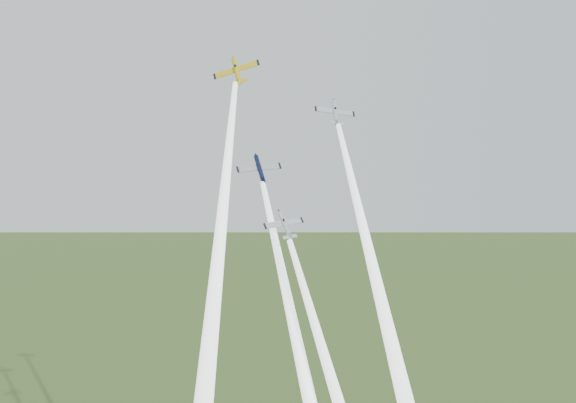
{
  "coord_description": "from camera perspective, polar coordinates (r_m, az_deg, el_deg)",
  "views": [
    {
      "loc": [
        -15.4,
        -129.11,
        99.0
      ],
      "look_at": [
        0.0,
        -6.0,
        92.0
      ],
      "focal_mm": 45.0,
      "sensor_mm": 36.0,
      "label": 1
    }
  ],
  "objects": [
    {
      "name": "plane_navy",
      "position": [
        130.89,
        -2.24,
        2.56
      ],
      "size": [
        9.61,
        7.59,
        7.68
      ],
      "primitive_type": null,
      "rotation": [
        0.85,
        -0.08,
        0.16
      ],
      "color": "#0B1334"
    },
    {
      "name": "smoke_trail_navy",
      "position": [
        111.55,
        0.84,
        -11.6
      ],
      "size": [
        9.99,
        45.51,
        51.07
      ],
      "primitive_type": null,
      "rotation": [
        -0.72,
        0.0,
        0.16
      ],
      "color": "white"
    },
    {
      "name": "smoke_trail_yellow",
      "position": [
        106.26,
        -5.42,
        -3.08
      ],
      "size": [
        10.08,
        46.67,
        52.39
      ],
      "primitive_type": null,
      "rotation": [
        -0.72,
        0.0,
        -0.16
      ],
      "color": "white"
    },
    {
      "name": "plane_yellow",
      "position": [
        130.95,
        -4.09,
        10.26
      ],
      "size": [
        9.51,
        8.12,
        9.51
      ],
      "primitive_type": null,
      "rotation": [
        0.85,
        -0.3,
        -0.16
      ],
      "color": "gold"
    },
    {
      "name": "plane_silver_low",
      "position": [
        117.71,
        -0.25,
        -1.86
      ],
      "size": [
        8.41,
        6.67,
        6.6
      ],
      "primitive_type": null,
      "rotation": [
        0.85,
        -0.13,
        0.25
      ],
      "color": "silver"
    },
    {
      "name": "plane_silver_right",
      "position": [
        136.99,
        3.76,
        7.01
      ],
      "size": [
        8.23,
        6.69,
        7.54
      ],
      "primitive_type": null,
      "rotation": [
        0.85,
        0.12,
        0.08
      ],
      "color": "silver"
    },
    {
      "name": "smoke_trail_silver_right",
      "position": [
        115.28,
        6.85,
        -5.7
      ],
      "size": [
        6.23,
        45.51,
        50.82
      ],
      "primitive_type": null,
      "rotation": [
        -0.72,
        0.0,
        0.08
      ],
      "color": "white"
    }
  ]
}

